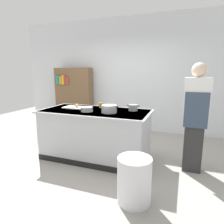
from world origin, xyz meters
The scene contains 12 objects.
ground_plane centered at (0.00, 0.00, 0.00)m, with size 10.00×10.00×0.00m, color #9E9991.
back_wall centered at (0.00, 2.10, 1.50)m, with size 6.40×0.12×3.00m, color silver.
counter_island centered at (0.00, 0.00, 0.47)m, with size 1.98×0.98×0.90m.
cutting_board centered at (-0.49, 0.09, 0.91)m, with size 0.40×0.28×0.02m, color silver.
onion centered at (-0.41, 0.06, 0.96)m, with size 0.07×0.07×0.07m, color tan.
stock_pot centered at (0.31, -0.10, 0.97)m, with size 0.33×0.26×0.13m.
sauce_pan centered at (0.65, 0.21, 0.96)m, with size 0.23×0.16×0.11m.
mixing_bowl centered at (-0.09, -0.15, 0.94)m, with size 0.21×0.21×0.08m, color #B7BABF.
juice_cup centered at (-0.01, 0.29, 0.95)m, with size 0.07×0.07×0.10m, color yellow.
trash_bin centered at (1.00, -1.03, 0.29)m, with size 0.42×0.42×0.58m, color silver.
person_chef centered at (1.68, 0.09, 0.91)m, with size 0.38×0.25×1.72m.
bookshelf centered at (-1.53, 1.80, 0.85)m, with size 1.10×0.31×1.70m.
Camera 1 is at (1.50, -3.15, 1.58)m, focal length 31.49 mm.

